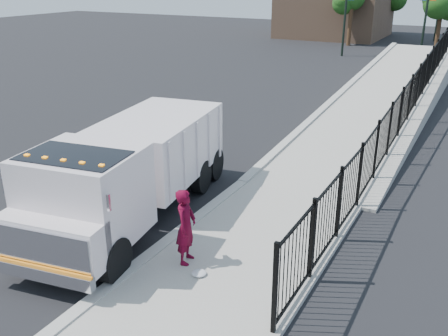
% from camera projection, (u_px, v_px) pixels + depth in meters
% --- Properties ---
extents(ground, '(120.00, 120.00, 0.00)m').
position_uv_depth(ground, '(171.00, 242.00, 12.28)').
color(ground, black).
rests_on(ground, ground).
extents(sidewalk, '(3.55, 12.00, 0.12)m').
position_uv_depth(sidewalk, '(196.00, 308.00, 9.77)').
color(sidewalk, '#9E998E').
rests_on(sidewalk, ground).
extents(curb, '(0.30, 12.00, 0.16)m').
position_uv_depth(curb, '(119.00, 280.00, 10.61)').
color(curb, '#ADAAA3').
rests_on(curb, ground).
extents(ramp, '(3.95, 24.06, 3.19)m').
position_uv_depth(ramp, '(389.00, 108.00, 24.49)').
color(ramp, '#9E998E').
rests_on(ramp, ground).
extents(iron_fence, '(0.10, 28.00, 1.80)m').
position_uv_depth(iron_fence, '(408.00, 112.00, 20.25)').
color(iron_fence, black).
rests_on(iron_fence, ground).
extents(truck, '(3.56, 7.93, 2.62)m').
position_uv_depth(truck, '(129.00, 169.00, 12.87)').
color(truck, black).
rests_on(truck, ground).
extents(worker, '(0.55, 0.71, 1.75)m').
position_uv_depth(worker, '(186.00, 227.00, 10.94)').
color(worker, '#54031A').
rests_on(worker, sidewalk).
extents(debris, '(0.33, 0.33, 0.08)m').
position_uv_depth(debris, '(199.00, 273.00, 10.73)').
color(debris, silver).
rests_on(debris, sidewalk).
extents(tree_0, '(2.26, 2.26, 5.13)m').
position_uv_depth(tree_0, '(352.00, 0.00, 44.20)').
color(tree_0, '#382314').
rests_on(tree_0, ground).
extents(tree_1, '(2.73, 2.73, 5.36)m').
position_uv_depth(tree_1, '(443.00, 1.00, 42.22)').
color(tree_1, '#382314').
rests_on(tree_1, ground).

